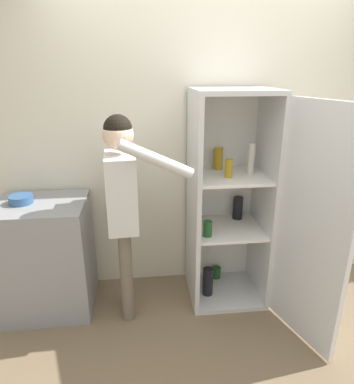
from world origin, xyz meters
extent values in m
plane|color=#7A664C|center=(0.00, 0.00, 0.00)|extent=(12.00, 12.00, 0.00)
cube|color=silver|center=(0.00, 0.98, 1.27)|extent=(7.00, 0.06, 2.55)
cube|color=silver|center=(0.17, 0.64, 0.02)|extent=(0.62, 0.58, 0.04)
cube|color=silver|center=(0.17, 0.64, 1.74)|extent=(0.62, 0.58, 0.04)
cube|color=white|center=(0.17, 0.91, 0.88)|extent=(0.62, 0.03, 1.69)
cube|color=silver|center=(-0.12, 0.64, 0.88)|extent=(0.04, 0.58, 1.69)
cube|color=silver|center=(0.46, 0.64, 0.88)|extent=(0.04, 0.58, 1.69)
cube|color=white|center=(0.17, 0.64, 0.63)|extent=(0.55, 0.51, 0.02)
cube|color=white|center=(0.17, 0.64, 1.09)|extent=(0.55, 0.51, 0.02)
cube|color=silver|center=(0.60, 0.07, 0.88)|extent=(0.24, 0.60, 1.69)
cylinder|color=#B78C1E|center=(0.14, 0.58, 1.18)|extent=(0.06, 0.06, 0.14)
cylinder|color=#1E5123|center=(-0.03, 0.50, 0.71)|extent=(0.07, 0.07, 0.13)
cylinder|color=beige|center=(0.34, 0.66, 1.23)|extent=(0.06, 0.06, 0.25)
cylinder|color=black|center=(0.30, 0.81, 0.74)|extent=(0.09, 0.09, 0.20)
cylinder|color=#1E5123|center=(0.14, 0.83, 0.09)|extent=(0.08, 0.08, 0.10)
cylinder|color=#B78C1E|center=(0.11, 0.82, 1.19)|extent=(0.08, 0.08, 0.18)
cylinder|color=black|center=(0.01, 0.59, 0.16)|extent=(0.09, 0.09, 0.25)
cylinder|color=#726656|center=(-0.69, 0.55, 0.39)|extent=(0.10, 0.10, 0.78)
cylinder|color=#726656|center=(-0.68, 0.39, 0.39)|extent=(0.10, 0.10, 0.78)
cube|color=silver|center=(-0.68, 0.47, 1.06)|extent=(0.24, 0.39, 0.55)
sphere|color=beige|center=(-0.68, 0.47, 1.47)|extent=(0.21, 0.21, 0.21)
sphere|color=black|center=(-0.68, 0.47, 1.51)|extent=(0.20, 0.20, 0.20)
cylinder|color=silver|center=(-0.69, 0.68, 1.03)|extent=(0.08, 0.08, 0.52)
cylinder|color=silver|center=(-0.43, 0.27, 1.34)|extent=(0.51, 0.11, 0.29)
cube|color=gray|center=(-1.32, 0.64, 0.47)|extent=(0.69, 0.59, 0.93)
cylinder|color=#335B8E|center=(-1.45, 0.65, 0.96)|extent=(0.18, 0.18, 0.06)
camera|label=1|loc=(-0.54, -1.89, 1.90)|focal=32.00mm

